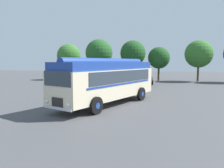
% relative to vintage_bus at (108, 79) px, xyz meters
% --- Properties ---
extents(ground_plane, '(120.00, 120.00, 0.00)m').
position_rel_vintage_bus_xyz_m(ground_plane, '(-0.95, -0.87, -1.89)').
color(ground_plane, '#474749').
extents(vintage_bus, '(6.35, 10.21, 3.49)m').
position_rel_vintage_bus_xyz_m(vintage_bus, '(0.00, 0.00, 0.00)').
color(vintage_bus, beige).
rests_on(vintage_bus, ground).
extents(car_near_left, '(2.14, 4.29, 1.66)m').
position_rel_vintage_bus_xyz_m(car_near_left, '(-0.49, 13.48, -1.05)').
color(car_near_left, '#144C28').
rests_on(car_near_left, ground).
extents(car_mid_left, '(2.22, 4.33, 1.66)m').
position_rel_vintage_bus_xyz_m(car_mid_left, '(2.25, 13.91, -1.05)').
color(car_mid_left, black).
rests_on(car_mid_left, ground).
extents(box_van, '(2.44, 5.82, 2.50)m').
position_rel_vintage_bus_xyz_m(box_van, '(-3.29, 12.93, -0.53)').
color(box_van, navy).
rests_on(box_van, ground).
extents(tree_far_left, '(4.28, 4.28, 6.45)m').
position_rel_vintage_bus_xyz_m(tree_far_left, '(-11.92, 21.72, 2.45)').
color(tree_far_left, '#4C3823').
rests_on(tree_far_left, ground).
extents(tree_left_of_centre, '(4.64, 4.64, 7.10)m').
position_rel_vintage_bus_xyz_m(tree_left_of_centre, '(-5.91, 20.55, 2.85)').
color(tree_left_of_centre, '#4C3823').
rests_on(tree_left_of_centre, ground).
extents(tree_centre, '(4.24, 4.24, 6.80)m').
position_rel_vintage_bus_xyz_m(tree_centre, '(0.04, 20.60, 2.73)').
color(tree_centre, '#4C3823').
rests_on(tree_centre, ground).
extents(tree_right_of_centre, '(3.68, 3.68, 5.76)m').
position_rel_vintage_bus_xyz_m(tree_right_of_centre, '(4.13, 21.86, 2.00)').
color(tree_right_of_centre, '#4C3823').
rests_on(tree_right_of_centre, ground).
extents(tree_far_right, '(4.48, 4.48, 6.76)m').
position_rel_vintage_bus_xyz_m(tree_far_right, '(10.47, 21.63, 2.63)').
color(tree_far_right, '#4C3823').
rests_on(tree_far_right, ground).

